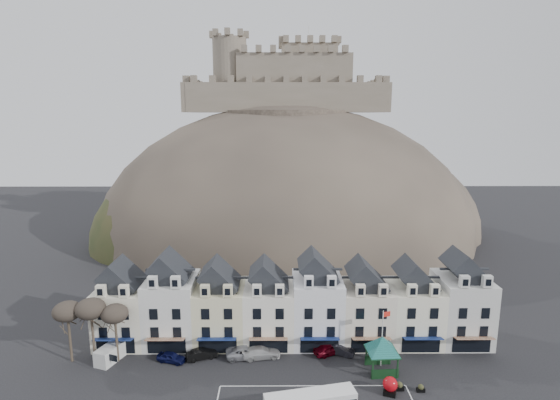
{
  "coord_description": "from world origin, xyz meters",
  "views": [
    {
      "loc": [
        -2.22,
        -41.37,
        31.68
      ],
      "look_at": [
        -1.79,
        24.0,
        18.72
      ],
      "focal_mm": 28.0,
      "sensor_mm": 36.0,
      "label": 1
    }
  ],
  "objects_px": {
    "car_silver": "(246,352)",
    "red_buoy": "(390,385)",
    "bus_shelter": "(382,344)",
    "car_maroon": "(330,349)",
    "car_black": "(202,354)",
    "car_navy": "(171,357)",
    "car_white": "(261,352)",
    "flagpole": "(383,334)",
    "white_van": "(111,353)",
    "car_charcoal": "(339,349)"
  },
  "relations": [
    {
      "from": "car_white",
      "to": "bus_shelter",
      "type": "bearing_deg",
      "value": -111.45
    },
    {
      "from": "red_buoy",
      "to": "white_van",
      "type": "height_order",
      "value": "red_buoy"
    },
    {
      "from": "red_buoy",
      "to": "car_silver",
      "type": "xyz_separation_m",
      "value": [
        -17.1,
        7.84,
        -0.33
      ]
    },
    {
      "from": "flagpole",
      "to": "car_black",
      "type": "distance_m",
      "value": 23.6
    },
    {
      "from": "car_white",
      "to": "car_charcoal",
      "type": "bearing_deg",
      "value": -94.68
    },
    {
      "from": "car_black",
      "to": "car_maroon",
      "type": "xyz_separation_m",
      "value": [
        16.95,
        1.07,
        0.08
      ]
    },
    {
      "from": "car_charcoal",
      "to": "white_van",
      "type": "bearing_deg",
      "value": 115.01
    },
    {
      "from": "white_van",
      "to": "car_charcoal",
      "type": "xyz_separation_m",
      "value": [
        29.91,
        1.26,
        -0.33
      ]
    },
    {
      "from": "bus_shelter",
      "to": "red_buoy",
      "type": "bearing_deg",
      "value": -94.04
    },
    {
      "from": "white_van",
      "to": "car_maroon",
      "type": "height_order",
      "value": "white_van"
    },
    {
      "from": "car_black",
      "to": "flagpole",
      "type": "bearing_deg",
      "value": -115.38
    },
    {
      "from": "red_buoy",
      "to": "white_van",
      "type": "xyz_separation_m",
      "value": [
        -34.62,
        7.28,
        -0.03
      ]
    },
    {
      "from": "bus_shelter",
      "to": "red_buoy",
      "type": "distance_m",
      "value": 5.15
    },
    {
      "from": "bus_shelter",
      "to": "car_charcoal",
      "type": "bearing_deg",
      "value": 135.76
    },
    {
      "from": "bus_shelter",
      "to": "car_charcoal",
      "type": "relative_size",
      "value": 1.75
    },
    {
      "from": "car_silver",
      "to": "car_charcoal",
      "type": "distance_m",
      "value": 12.4
    },
    {
      "from": "bus_shelter",
      "to": "car_white",
      "type": "bearing_deg",
      "value": 164.4
    },
    {
      "from": "flagpole",
      "to": "car_maroon",
      "type": "height_order",
      "value": "flagpole"
    },
    {
      "from": "bus_shelter",
      "to": "car_navy",
      "type": "xyz_separation_m",
      "value": [
        -26.76,
        2.34,
        -3.03
      ]
    },
    {
      "from": "bus_shelter",
      "to": "car_maroon",
      "type": "xyz_separation_m",
      "value": [
        -5.96,
        4.1,
        -2.93
      ]
    },
    {
      "from": "car_black",
      "to": "car_silver",
      "type": "distance_m",
      "value": 5.78
    },
    {
      "from": "red_buoy",
      "to": "car_charcoal",
      "type": "distance_m",
      "value": 9.76
    },
    {
      "from": "red_buoy",
      "to": "car_maroon",
      "type": "height_order",
      "value": "red_buoy"
    },
    {
      "from": "flagpole",
      "to": "white_van",
      "type": "xyz_separation_m",
      "value": [
        -35.0,
        1.53,
        -3.29
      ]
    },
    {
      "from": "bus_shelter",
      "to": "white_van",
      "type": "relative_size",
      "value": 1.52
    },
    {
      "from": "car_white",
      "to": "car_maroon",
      "type": "relative_size",
      "value": 1.16
    },
    {
      "from": "bus_shelter",
      "to": "white_van",
      "type": "height_order",
      "value": "bus_shelter"
    },
    {
      "from": "flagpole",
      "to": "car_navy",
      "type": "xyz_separation_m",
      "value": [
        -27.1,
        1.03,
        -3.67
      ]
    },
    {
      "from": "car_black",
      "to": "car_navy",
      "type": "bearing_deg",
      "value": 79.05
    },
    {
      "from": "bus_shelter",
      "to": "car_black",
      "type": "relative_size",
      "value": 1.84
    },
    {
      "from": "car_maroon",
      "to": "white_van",
      "type": "bearing_deg",
      "value": 68.81
    },
    {
      "from": "red_buoy",
      "to": "car_navy",
      "type": "height_order",
      "value": "red_buoy"
    },
    {
      "from": "flagpole",
      "to": "white_van",
      "type": "height_order",
      "value": "flagpole"
    },
    {
      "from": "bus_shelter",
      "to": "car_silver",
      "type": "height_order",
      "value": "bus_shelter"
    },
    {
      "from": "car_black",
      "to": "car_white",
      "type": "bearing_deg",
      "value": -109.48
    },
    {
      "from": "car_navy",
      "to": "flagpole",
      "type": "bearing_deg",
      "value": -75.55
    },
    {
      "from": "white_van",
      "to": "car_white",
      "type": "distance_m",
      "value": 19.51
    },
    {
      "from": "car_navy",
      "to": "bus_shelter",
      "type": "bearing_deg",
      "value": -78.37
    },
    {
      "from": "car_silver",
      "to": "car_maroon",
      "type": "xyz_separation_m",
      "value": [
        11.18,
        0.71,
        0.02
      ]
    },
    {
      "from": "bus_shelter",
      "to": "flagpole",
      "type": "bearing_deg",
      "value": 71.97
    },
    {
      "from": "white_van",
      "to": "car_navy",
      "type": "bearing_deg",
      "value": 15.99
    },
    {
      "from": "red_buoy",
      "to": "car_black",
      "type": "height_order",
      "value": "red_buoy"
    },
    {
      "from": "car_white",
      "to": "car_maroon",
      "type": "xyz_separation_m",
      "value": [
        9.2,
        0.85,
        0.01
      ]
    },
    {
      "from": "car_silver",
      "to": "car_maroon",
      "type": "bearing_deg",
      "value": -95.34
    },
    {
      "from": "car_charcoal",
      "to": "car_silver",
      "type": "bearing_deg",
      "value": 115.87
    },
    {
      "from": "car_silver",
      "to": "red_buoy",
      "type": "bearing_deg",
      "value": -123.58
    },
    {
      "from": "car_white",
      "to": "red_buoy",
      "type": "bearing_deg",
      "value": -126.31
    },
    {
      "from": "bus_shelter",
      "to": "car_maroon",
      "type": "height_order",
      "value": "bus_shelter"
    },
    {
      "from": "car_navy",
      "to": "car_charcoal",
      "type": "xyz_separation_m",
      "value": [
        22.0,
        1.76,
        0.05
      ]
    },
    {
      "from": "bus_shelter",
      "to": "car_black",
      "type": "bearing_deg",
      "value": 168.99
    }
  ]
}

